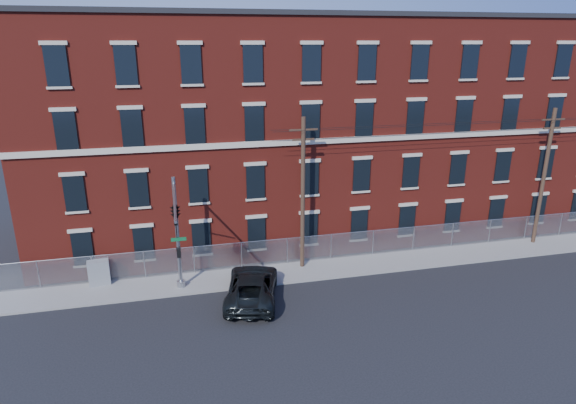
# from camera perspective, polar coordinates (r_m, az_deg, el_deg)

# --- Properties ---
(ground) EXTENTS (140.00, 140.00, 0.00)m
(ground) POSITION_cam_1_polar(r_m,az_deg,el_deg) (28.14, 0.62, -12.87)
(ground) COLOR black
(ground) RESTS_ON ground
(sidewalk) EXTENTS (65.00, 3.00, 0.12)m
(sidewalk) POSITION_cam_1_polar(r_m,az_deg,el_deg) (36.51, 17.33, -6.01)
(sidewalk) COLOR gray
(sidewalk) RESTS_ON ground
(mill_building) EXTENTS (55.30, 14.32, 16.30)m
(mill_building) POSITION_cam_1_polar(r_m,az_deg,el_deg) (41.85, 12.24, 9.05)
(mill_building) COLOR maroon
(mill_building) RESTS_ON ground
(chain_link_fence) EXTENTS (59.06, 0.06, 1.85)m
(chain_link_fence) POSITION_cam_1_polar(r_m,az_deg,el_deg) (37.16, 16.48, -3.83)
(chain_link_fence) COLOR #A5A8AD
(chain_link_fence) RESTS_ON ground
(traffic_signal_mast) EXTENTS (0.90, 6.75, 7.00)m
(traffic_signal_mast) POSITION_cam_1_polar(r_m,az_deg,el_deg) (27.15, -12.88, -1.94)
(traffic_signal_mast) COLOR #9EA0A5
(traffic_signal_mast) RESTS_ON ground
(utility_pole_near) EXTENTS (1.80, 0.28, 10.00)m
(utility_pole_near) POSITION_cam_1_polar(r_m,az_deg,el_deg) (31.40, 1.73, 1.19)
(utility_pole_near) COLOR #3F2B1F
(utility_pole_near) RESTS_ON ground
(utility_pole_mid) EXTENTS (1.80, 0.28, 10.00)m
(utility_pole_mid) POSITION_cam_1_polar(r_m,az_deg,el_deg) (39.90, 27.60, 2.80)
(utility_pole_mid) COLOR #3F2B1F
(utility_pole_mid) RESTS_ON ground
(overhead_wires) EXTENTS (40.00, 0.62, 0.62)m
(overhead_wires) POSITION_cam_1_polar(r_m,az_deg,el_deg) (39.20, 28.41, 8.13)
(overhead_wires) COLOR black
(overhead_wires) RESTS_ON ground
(pickup_truck) EXTENTS (4.17, 6.58, 1.69)m
(pickup_truck) POSITION_cam_1_polar(r_m,az_deg,el_deg) (29.27, -4.20, -9.70)
(pickup_truck) COLOR black
(pickup_truck) RESTS_ON ground
(utility_cabinet) EXTENTS (1.33, 0.79, 1.58)m
(utility_cabinet) POSITION_cam_1_polar(r_m,az_deg,el_deg) (32.77, -21.10, -7.65)
(utility_cabinet) COLOR gray
(utility_cabinet) RESTS_ON sidewalk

